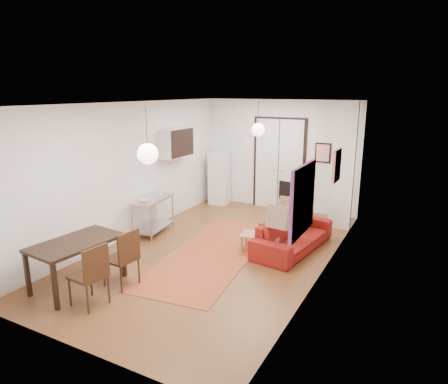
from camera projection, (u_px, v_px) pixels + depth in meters
The scene contains 27 objects.
floor at pixel (216, 252), 7.96m from camera, with size 7.00×7.00×0.00m, color brown.
ceiling at pixel (216, 103), 7.24m from camera, with size 4.20×7.00×0.02m, color white.
wall_back at pixel (280, 155), 10.60m from camera, with size 4.20×0.02×2.90m, color silver.
wall_front at pixel (69, 240), 4.61m from camera, with size 4.20×0.02×2.90m, color silver.
wall_left at pixel (130, 171), 8.55m from camera, with size 0.02×7.00×2.90m, color silver.
wall_right at pixel (326, 194), 6.65m from camera, with size 0.02×7.00×2.90m, color silver.
double_doors at pixel (279, 165), 10.62m from camera, with size 1.44×0.06×2.50m, color silver.
stub_partition at pixel (343, 167), 8.95m from camera, with size 0.50×0.10×2.90m, color silver.
wall_cabinet at pixel (177, 143), 9.64m from camera, with size 0.35×1.00×0.70m, color white.
painting_popart at pixel (303, 200), 5.54m from camera, with size 0.05×1.00×1.00m, color red.
painting_abstract at pixel (337, 165), 7.26m from camera, with size 0.05×0.50×0.60m, color #F7EDCE.
poster_back at pixel (323, 153), 10.02m from camera, with size 0.40×0.03×0.50m, color red.
print_left at pixel (183, 138), 10.13m from camera, with size 0.03×0.44×0.54m, color olive.
pendant_back at pixel (258, 130), 9.12m from camera, with size 0.30×0.30×0.80m.
pendant_front at pixel (148, 154), 5.69m from camera, with size 0.30×0.30×0.80m.
kilim_rug at pixel (213, 253), 7.91m from camera, with size 1.52×4.06×0.01m, color #A8532A.
sofa at pixel (293, 235), 8.02m from camera, with size 0.83×2.11×0.62m, color maroon.
coffee_table at pixel (261, 237), 7.93m from camera, with size 0.84×0.55×0.35m.
potted_plant at pixel (266, 227), 7.83m from camera, with size 0.26×0.30×0.34m, color #337032.
kitchen_counter at pixel (153, 211), 8.85m from camera, with size 0.68×1.14×0.83m.
bowl at pixel (144, 200), 8.51m from camera, with size 0.19×0.19×0.05m, color silver.
soap_bottle at pixel (159, 192), 8.97m from camera, with size 0.08×0.08×0.17m, color #4FA1AB.
fridge at pixel (219, 178), 11.22m from camera, with size 0.51×0.51×1.45m, color white.
dining_table at pixel (76, 246), 6.42m from camera, with size 0.95×1.49×0.78m.
dining_chair_near at pixel (124, 251), 6.56m from camera, with size 0.51×0.68×0.97m.
dining_chair_far at pixel (92, 267), 5.96m from camera, with size 0.51×0.68×0.97m.
black_side_chair at pixel (291, 193), 10.41m from camera, with size 0.48×0.48×0.88m.
Camera 1 is at (3.60, -6.48, 3.14)m, focal length 32.00 mm.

